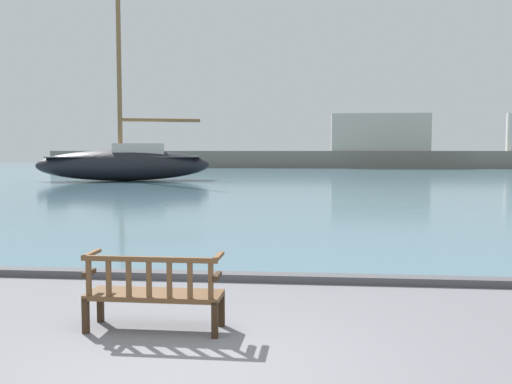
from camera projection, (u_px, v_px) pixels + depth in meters
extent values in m
plane|color=slate|center=(188.00, 370.00, 5.54)|extent=(160.00, 160.00, 0.00)
cube|color=slate|center=(299.00, 174.00, 49.20)|extent=(100.00, 80.00, 0.08)
cube|color=#4C4C50|center=(239.00, 277.00, 9.35)|extent=(40.00, 0.30, 0.12)
cube|color=#322113|center=(100.00, 305.00, 7.09)|extent=(0.07, 0.07, 0.42)
cube|color=#322113|center=(222.00, 309.00, 6.92)|extent=(0.07, 0.07, 0.42)
cube|color=#322113|center=(86.00, 316.00, 6.64)|extent=(0.07, 0.07, 0.42)
cube|color=#322113|center=(215.00, 320.00, 6.47)|extent=(0.07, 0.07, 0.42)
cube|color=brown|center=(155.00, 295.00, 6.76)|extent=(1.61, 0.54, 0.06)
cube|color=brown|center=(149.00, 259.00, 6.51)|extent=(1.60, 0.07, 0.06)
cube|color=brown|center=(89.00, 278.00, 6.61)|extent=(0.06, 0.04, 0.41)
cube|color=brown|center=(109.00, 278.00, 6.58)|extent=(0.06, 0.04, 0.41)
cube|color=brown|center=(129.00, 279.00, 6.55)|extent=(0.06, 0.04, 0.41)
cube|color=brown|center=(149.00, 280.00, 6.53)|extent=(0.06, 0.04, 0.41)
cube|color=brown|center=(169.00, 280.00, 6.50)|extent=(0.06, 0.04, 0.41)
cube|color=brown|center=(190.00, 281.00, 6.47)|extent=(0.06, 0.04, 0.41)
cube|color=brown|center=(211.00, 281.00, 6.45)|extent=(0.06, 0.04, 0.41)
cube|color=#322113|center=(89.00, 273.00, 6.74)|extent=(0.06, 0.30, 0.06)
cube|color=brown|center=(92.00, 254.00, 6.81)|extent=(0.07, 0.47, 0.04)
cube|color=#322113|center=(217.00, 276.00, 6.57)|extent=(0.06, 0.30, 0.06)
cube|color=brown|center=(218.00, 256.00, 6.64)|extent=(0.07, 0.47, 0.04)
ellipsoid|color=black|center=(125.00, 165.00, 38.00)|extent=(11.71, 6.51, 2.07)
cube|color=#4C4C51|center=(125.00, 157.00, 37.96)|extent=(10.18, 5.36, 0.08)
cube|color=beige|center=(138.00, 150.00, 38.11)|extent=(3.73, 2.67, 0.85)
cylinder|color=brown|center=(119.00, 69.00, 37.47)|extent=(0.31, 0.31, 11.47)
cylinder|color=brown|center=(161.00, 120.00, 38.30)|extent=(5.13, 1.93, 0.24)
cube|color=slate|center=(302.00, 160.00, 65.37)|extent=(59.30, 2.40, 2.03)
cube|color=#B7B2A3|center=(380.00, 132.00, 64.27)|extent=(10.96, 2.00, 4.19)
cylinder|color=beige|center=(511.00, 132.00, 62.86)|extent=(1.00, 1.00, 4.16)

